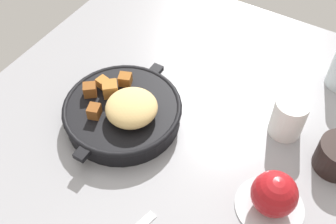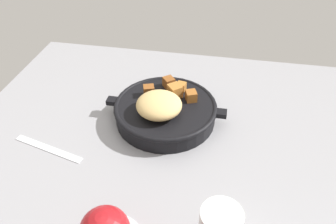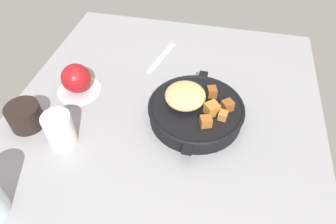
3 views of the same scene
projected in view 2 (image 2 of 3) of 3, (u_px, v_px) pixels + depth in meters
ground_plane at (170, 148)px, 73.58cm from camera, size 98.44×83.12×2.40cm
cast_iron_skillet at (165, 109)px, 77.36cm from camera, size 29.02×24.68×8.87cm
butter_knife at (48, 148)px, 71.50cm from camera, size 17.40×5.87×0.36cm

